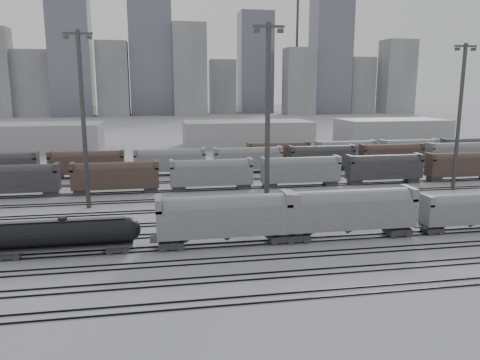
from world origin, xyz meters
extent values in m
plane|color=#AAAAAF|center=(0.00, 0.00, 0.00)|extent=(900.00, 900.00, 0.00)
cube|color=black|center=(0.00, -14.72, 0.08)|extent=(220.00, 0.07, 0.16)
cube|color=black|center=(0.00, -13.28, 0.08)|extent=(220.00, 0.07, 0.16)
cube|color=black|center=(0.00, -9.72, 0.08)|extent=(220.00, 0.07, 0.16)
cube|color=black|center=(0.00, -8.28, 0.08)|extent=(220.00, 0.07, 0.16)
cube|color=black|center=(0.00, -4.72, 0.08)|extent=(220.00, 0.07, 0.16)
cube|color=black|center=(0.00, -3.28, 0.08)|extent=(220.00, 0.07, 0.16)
cube|color=black|center=(0.00, 0.28, 0.08)|extent=(220.00, 0.07, 0.16)
cube|color=black|center=(0.00, 1.72, 0.08)|extent=(220.00, 0.07, 0.16)
cube|color=black|center=(0.00, 5.28, 0.08)|extent=(220.00, 0.07, 0.16)
cube|color=black|center=(0.00, 6.72, 0.08)|extent=(220.00, 0.07, 0.16)
cube|color=black|center=(0.00, 10.28, 0.08)|extent=(220.00, 0.07, 0.16)
cube|color=black|center=(0.00, 11.72, 0.08)|extent=(220.00, 0.07, 0.16)
cube|color=black|center=(0.00, 17.28, 0.08)|extent=(220.00, 0.07, 0.16)
cube|color=black|center=(0.00, 18.72, 0.08)|extent=(220.00, 0.07, 0.16)
cube|color=black|center=(0.00, 24.28, 0.08)|extent=(220.00, 0.07, 0.16)
cube|color=black|center=(0.00, 25.72, 0.08)|extent=(220.00, 0.07, 0.16)
cube|color=black|center=(0.00, 31.28, 0.08)|extent=(220.00, 0.07, 0.16)
cube|color=black|center=(0.00, 32.72, 0.08)|extent=(220.00, 0.07, 0.16)
cube|color=black|center=(0.00, 39.28, 0.08)|extent=(220.00, 0.07, 0.16)
cube|color=black|center=(0.00, 40.72, 0.08)|extent=(220.00, 0.07, 0.16)
cube|color=black|center=(0.00, 47.28, 0.08)|extent=(220.00, 0.07, 0.16)
cube|color=black|center=(0.00, 48.72, 0.08)|extent=(220.00, 0.07, 0.16)
cube|color=black|center=(0.00, 55.28, 0.08)|extent=(220.00, 0.07, 0.16)
cube|color=black|center=(0.00, 56.72, 0.08)|extent=(220.00, 0.07, 0.16)
cube|color=#262629|center=(-35.11, 1.00, 0.53)|extent=(2.52, 2.04, 0.68)
cube|color=#262629|center=(-23.48, 1.00, 0.53)|extent=(2.52, 2.04, 0.68)
cube|color=#262629|center=(-29.30, 1.00, 1.02)|extent=(15.02, 2.62, 0.24)
cylinder|color=black|center=(-29.30, 1.00, 2.57)|extent=(14.05, 2.81, 2.81)
sphere|color=black|center=(-22.27, 1.00, 2.57)|extent=(2.81, 2.81, 2.81)
cylinder|color=black|center=(-29.30, 1.00, 4.12)|extent=(0.97, 0.97, 0.48)
cube|color=#262629|center=(-29.30, 1.00, 4.02)|extent=(13.57, 0.87, 0.06)
cube|color=#262629|center=(-17.46, 1.00, 0.60)|extent=(2.86, 2.31, 0.77)
cube|color=#262629|center=(-4.28, 1.00, 0.60)|extent=(2.86, 2.31, 0.77)
cube|color=gray|center=(-10.87, 1.00, 3.19)|extent=(16.48, 3.30, 3.52)
cylinder|color=gray|center=(-10.87, 1.00, 4.50)|extent=(14.94, 3.19, 3.19)
cube|color=gray|center=(-18.78, 1.00, 5.38)|extent=(0.77, 3.30, 1.54)
cube|color=gray|center=(-2.96, 1.00, 5.38)|extent=(0.77, 3.30, 1.54)
cone|color=#262629|center=(-10.87, 1.00, 1.04)|extent=(2.64, 2.64, 0.99)
cube|color=#262629|center=(-2.29, 1.00, 0.61)|extent=(2.89, 2.34, 0.78)
cube|color=#262629|center=(11.06, 1.00, 0.61)|extent=(2.89, 2.34, 0.78)
cube|color=gray|center=(4.39, 1.00, 3.23)|extent=(16.70, 3.34, 3.56)
cylinder|color=gray|center=(4.39, 1.00, 4.56)|extent=(15.14, 3.23, 3.23)
cube|color=gray|center=(-3.63, 1.00, 5.45)|extent=(0.78, 3.34, 1.56)
cube|color=gray|center=(12.40, 1.00, 5.45)|extent=(0.78, 3.34, 1.56)
cone|color=#262629|center=(4.39, 1.00, 1.06)|extent=(2.67, 2.67, 1.00)
cube|color=#262629|center=(15.99, 1.00, 0.50)|extent=(2.34, 1.89, 0.63)
cube|color=gray|center=(21.40, 1.00, 2.61)|extent=(13.52, 2.70, 2.88)
cylinder|color=gray|center=(21.40, 1.00, 3.70)|extent=(12.26, 2.61, 2.61)
cube|color=gray|center=(14.91, 1.00, 4.42)|extent=(0.63, 2.70, 1.26)
cone|color=#262629|center=(21.40, 1.00, 0.86)|extent=(2.16, 2.16, 0.81)
cylinder|color=#39393B|center=(-29.50, 22.42, 13.39)|extent=(0.69, 0.69, 26.78)
cube|color=#39393B|center=(-29.50, 22.42, 26.24)|extent=(4.28, 0.32, 0.32)
cube|color=#39393B|center=(-31.10, 22.42, 25.71)|extent=(0.75, 0.54, 0.54)
cube|color=#39393B|center=(-27.89, 22.42, 25.71)|extent=(0.75, 0.54, 0.54)
cylinder|color=#39393B|center=(-3.60, 11.18, 13.48)|extent=(0.69, 0.69, 26.96)
cube|color=#39393B|center=(-3.60, 11.18, 26.42)|extent=(4.31, 0.32, 0.32)
cube|color=#39393B|center=(-5.22, 11.18, 25.88)|extent=(0.75, 0.54, 0.54)
cube|color=#39393B|center=(-1.98, 11.18, 25.88)|extent=(0.75, 0.54, 0.54)
cylinder|color=#39393B|center=(34.65, 23.96, 13.03)|extent=(0.67, 0.67, 26.06)
cube|color=#39393B|center=(34.65, 23.96, 25.54)|extent=(4.17, 0.31, 0.31)
cube|color=#39393B|center=(33.08, 23.96, 25.02)|extent=(0.73, 0.52, 0.52)
cube|color=#39393B|center=(36.21, 23.96, 25.02)|extent=(0.73, 0.52, 0.52)
cube|color=#262629|center=(-43.00, 32.00, 2.80)|extent=(15.00, 3.00, 5.60)
cube|color=#4A362E|center=(-26.00, 32.00, 2.80)|extent=(15.00, 3.00, 5.60)
cube|color=gray|center=(-9.00, 32.00, 2.80)|extent=(15.00, 3.00, 5.60)
cube|color=gray|center=(8.00, 32.00, 2.80)|extent=(15.00, 3.00, 5.60)
cube|color=#262629|center=(25.00, 32.00, 2.80)|extent=(15.00, 3.00, 5.60)
cube|color=#4A362E|center=(42.00, 32.00, 2.80)|extent=(15.00, 3.00, 5.60)
cube|color=#4A362E|center=(-33.00, 48.00, 2.80)|extent=(15.00, 3.00, 5.60)
cube|color=gray|center=(-16.00, 48.00, 2.80)|extent=(15.00, 3.00, 5.60)
cube|color=gray|center=(1.00, 48.00, 2.80)|extent=(15.00, 3.00, 5.60)
cube|color=#262629|center=(18.00, 48.00, 2.80)|extent=(15.00, 3.00, 5.60)
cube|color=#4A362E|center=(35.00, 48.00, 2.80)|extent=(15.00, 3.00, 5.60)
cube|color=gray|center=(52.00, 48.00, 2.80)|extent=(15.00, 3.00, 5.60)
cube|color=#4A362E|center=(10.00, 56.00, 2.80)|extent=(15.00, 3.00, 5.60)
cube|color=gray|center=(27.00, 56.00, 2.80)|extent=(15.00, 3.00, 5.60)
cube|color=gray|center=(44.00, 56.00, 2.80)|extent=(15.00, 3.00, 5.60)
cube|color=#262629|center=(61.00, 56.00, 2.80)|extent=(15.00, 3.00, 5.60)
cube|color=gray|center=(-60.00, 95.00, 4.00)|extent=(50.00, 18.00, 8.00)
cube|color=gray|center=(10.00, 95.00, 4.00)|extent=(40.00, 18.00, 8.00)
cube|color=gray|center=(60.00, 95.00, 4.00)|extent=(35.00, 18.00, 8.00)
cube|color=#9B9B9E|center=(-115.00, 280.00, 27.50)|extent=(18.00, 14.40, 55.00)
cube|color=#9B9B9E|center=(-95.00, 280.00, 21.00)|extent=(22.00, 17.60, 42.00)
cube|color=slate|center=(-70.00, 280.00, 40.00)|extent=(25.00, 20.00, 80.00)
cube|color=#9B9B9E|center=(-45.00, 280.00, 24.00)|extent=(20.00, 16.00, 48.00)
cube|color=slate|center=(-20.00, 280.00, 47.50)|extent=(28.00, 22.40, 95.00)
cube|color=#9B9B9E|center=(5.00, 280.00, 30.00)|extent=(22.00, 17.60, 60.00)
cube|color=#9B9B9E|center=(30.00, 280.00, 19.00)|extent=(18.00, 14.40, 38.00)
cube|color=slate|center=(55.00, 280.00, 36.00)|extent=(24.00, 19.20, 72.00)
cube|color=#9B9B9E|center=(80.00, 280.00, 22.50)|extent=(20.00, 16.00, 45.00)
cube|color=slate|center=(105.00, 280.00, 44.00)|extent=(26.00, 20.80, 88.00)
cube|color=#9B9B9E|center=(130.00, 280.00, 20.00)|extent=(18.00, 14.40, 40.00)
cube|color=#9B9B9E|center=(155.00, 280.00, 26.00)|extent=(22.00, 17.60, 52.00)
cylinder|color=#39393B|center=(-30.00, 305.00, 50.00)|extent=(1.80, 1.80, 100.00)
cylinder|color=#39393B|center=(90.00, 305.00, 50.00)|extent=(1.80, 1.80, 100.00)
camera|label=1|loc=(-18.83, -51.64, 18.47)|focal=35.00mm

